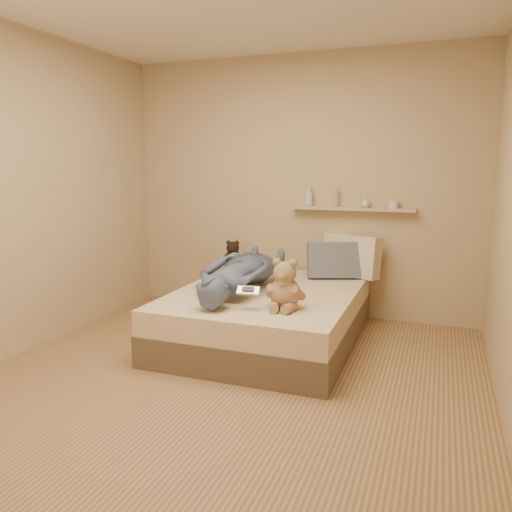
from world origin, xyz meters
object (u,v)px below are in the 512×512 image
at_px(dark_plush, 233,257).
at_px(pillow_grey, 334,260).
at_px(wall_shelf, 352,209).
at_px(pillow_cream, 352,256).
at_px(game_console, 248,290).
at_px(person, 240,271).
at_px(teddy_bear, 285,288).
at_px(bed, 267,316).

bearing_deg(dark_plush, pillow_grey, -2.08).
bearing_deg(wall_shelf, pillow_grey, -118.05).
distance_m(pillow_cream, wall_shelf, 0.46).
bearing_deg(dark_plush, pillow_cream, 4.79).
distance_m(game_console, person, 0.58).
relative_size(teddy_bear, pillow_grey, 0.78).
relative_size(bed, pillow_cream, 3.45).
distance_m(teddy_bear, wall_shelf, 1.50).
height_order(teddy_bear, wall_shelf, wall_shelf).
bearing_deg(bed, pillow_grey, 57.87).
bearing_deg(bed, person, -155.44).
distance_m(game_console, dark_plush, 1.50).
height_order(bed, game_console, game_console).
height_order(game_console, person, person).
relative_size(pillow_grey, person, 0.34).
bearing_deg(pillow_grey, teddy_bear, -96.16).
relative_size(teddy_bear, pillow_cream, 0.71).
xyz_separation_m(game_console, teddy_bear, (0.25, 0.12, 0.01)).
relative_size(pillow_cream, wall_shelf, 0.46).
height_order(bed, dark_plush, dark_plush).
bearing_deg(game_console, person, 117.93).
xyz_separation_m(dark_plush, pillow_cream, (1.21, 0.10, 0.07)).
bearing_deg(game_console, pillow_cream, 70.16).
relative_size(game_console, pillow_grey, 0.35).
bearing_deg(wall_shelf, bed, -121.18).
distance_m(bed, pillow_cream, 1.10).
relative_size(game_console, teddy_bear, 0.45).
distance_m(bed, person, 0.46).
height_order(teddy_bear, pillow_grey, teddy_bear).
relative_size(person, wall_shelf, 1.22).
xyz_separation_m(game_console, pillow_cream, (0.52, 1.44, 0.05)).
bearing_deg(pillow_grey, dark_plush, 177.92).
xyz_separation_m(game_console, pillow_grey, (0.37, 1.30, 0.02)).
bearing_deg(pillow_grey, game_console, -106.03).
distance_m(game_console, wall_shelf, 1.67).
bearing_deg(teddy_bear, wall_shelf, 80.09).
relative_size(bed, person, 1.30).
bearing_deg(person, game_console, 116.85).
xyz_separation_m(teddy_bear, person, (-0.52, 0.39, 0.01)).
bearing_deg(teddy_bear, pillow_cream, 78.29).
distance_m(game_console, pillow_cream, 1.53).
bearing_deg(pillow_cream, person, -130.44).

